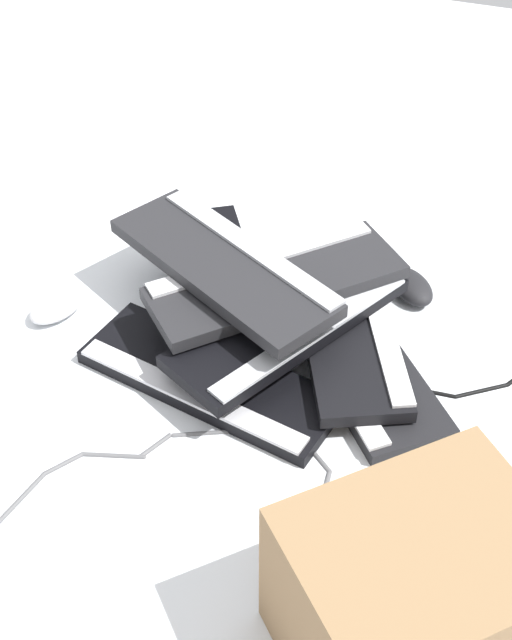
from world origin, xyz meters
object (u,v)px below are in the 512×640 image
keyboard_1 (214,282)px  mouse_0 (248,272)px  mouse_4 (191,231)px  cardboard_box (415,598)px  keyboard_4 (289,323)px  mouse_1 (385,268)px  mouse_5 (411,287)px  keyboard_2 (209,380)px  mouse_2 (57,306)px  mouse_3 (238,261)px  keyboard_3 (348,324)px  keyboard_6 (227,266)px  keyboard_5 (276,281)px  keyboard_0 (353,354)px

keyboard_1 → mouse_0: mouse_0 is taller
mouse_4 → cardboard_box: bearing=-66.2°
keyboard_1 → keyboard_4: 0.23m
mouse_1 → mouse_5: (0.06, -0.04, 0.00)m
mouse_0 → mouse_5: (0.29, 0.09, -0.03)m
keyboard_2 → mouse_2: 0.33m
mouse_3 → mouse_2: bearing=13.0°
keyboard_3 → keyboard_4: size_ratio=1.01×
keyboard_6 → mouse_2: keyboard_6 is taller
mouse_3 → mouse_4: size_ratio=1.00×
keyboard_4 → mouse_2: keyboard_4 is taller
keyboard_6 → mouse_0: bearing=87.8°
keyboard_1 → mouse_2: (-0.24, -0.16, 0.01)m
keyboard_1 → cardboard_box: 0.77m
cardboard_box → mouse_0: bearing=125.9°
mouse_1 → mouse_4: 0.39m
keyboard_3 → keyboard_5: 0.14m
keyboard_2 → mouse_2: bearing=167.1°
mouse_1 → mouse_2: (-0.53, -0.30, 0.00)m
keyboard_5 → keyboard_3: bearing=0.9°
keyboard_2 → mouse_2: mouse_2 is taller
keyboard_2 → keyboard_5: size_ratio=1.10×
keyboard_2 → keyboard_3: keyboard_3 is taller
keyboard_0 → mouse_2: size_ratio=3.94×
keyboard_5 → cardboard_box: (0.35, -0.52, 0.01)m
mouse_5 → keyboard_0: bearing=-56.9°
mouse_0 → mouse_4: mouse_0 is taller
keyboard_0 → mouse_4: (-0.39, 0.23, 0.01)m
mouse_5 → mouse_3: bearing=-118.8°
keyboard_0 → keyboard_3: 0.05m
keyboard_5 → cardboard_box: 0.62m
keyboard_1 → mouse_2: bearing=-145.5°
cardboard_box → keyboard_3: bearing=112.8°
keyboard_2 → keyboard_0: bearing=33.1°
mouse_0 → mouse_3: size_ratio=1.00×
keyboard_4 → mouse_5: bearing=53.9°
keyboard_0 → mouse_3: bearing=152.9°
keyboard_3 → keyboard_5: bearing=-179.1°
mouse_5 → cardboard_box: (0.14, -0.68, 0.10)m
keyboard_3 → mouse_1: 0.20m
keyboard_4 → mouse_0: size_ratio=4.18×
mouse_2 → mouse_3: (0.28, 0.19, 0.03)m
keyboard_5 → cardboard_box: bearing=-56.0°
keyboard_2 → keyboard_5: keyboard_5 is taller
keyboard_1 → keyboard_4: keyboard_4 is taller
keyboard_6 → mouse_1: size_ratio=4.16×
keyboard_5 → mouse_2: keyboard_5 is taller
mouse_2 → mouse_4: (0.14, 0.29, 0.00)m
keyboard_3 → mouse_1: (0.02, 0.20, -0.02)m
keyboard_1 → mouse_1: bearing=25.5°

